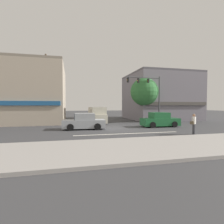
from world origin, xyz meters
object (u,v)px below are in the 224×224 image
at_px(sedan_crossing_leftbound, 160,120).
at_px(street_tree, 144,92).
at_px(van_crossing_rightbound, 97,116).
at_px(utility_pole_near_left, 46,88).
at_px(sedan_approaching_near, 84,122).
at_px(traffic_light_mast, 151,91).
at_px(pedestrian_foreground_with_bag, 194,123).

bearing_deg(sedan_crossing_leftbound, street_tree, 84.69).
distance_m(sedan_crossing_leftbound, van_crossing_rightbound, 8.27).
xyz_separation_m(utility_pole_near_left, sedan_approaching_near, (4.22, -5.75, -3.79)).
height_order(sedan_crossing_leftbound, van_crossing_rightbound, van_crossing_rightbound).
bearing_deg(traffic_light_mast, sedan_crossing_leftbound, -101.13).
bearing_deg(sedan_approaching_near, street_tree, 31.89).
relative_size(sedan_crossing_leftbound, sedan_approaching_near, 0.99).
relative_size(traffic_light_mast, van_crossing_rightbound, 1.32).
height_order(street_tree, pedestrian_foreground_with_bag, street_tree).
xyz_separation_m(street_tree, sedan_crossing_leftbound, (-0.50, -5.35, -3.52)).
height_order(street_tree, utility_pole_near_left, utility_pole_near_left).
bearing_deg(utility_pole_near_left, traffic_light_mast, -7.48).
xyz_separation_m(street_tree, utility_pole_near_left, (-13.00, 0.28, 0.27)).
distance_m(utility_pole_near_left, sedan_approaching_near, 8.07).
bearing_deg(van_crossing_rightbound, traffic_light_mast, -12.73).
bearing_deg(van_crossing_rightbound, sedan_approaching_near, -110.46).
relative_size(utility_pole_near_left, van_crossing_rightbound, 1.85).
height_order(sedan_approaching_near, van_crossing_rightbound, van_crossing_rightbound).
distance_m(traffic_light_mast, van_crossing_rightbound, 7.87).
xyz_separation_m(street_tree, pedestrian_foreground_with_bag, (-0.46, -10.75, -3.28)).
xyz_separation_m(street_tree, traffic_light_mast, (0.27, -1.46, 0.07)).
bearing_deg(pedestrian_foreground_with_bag, traffic_light_mast, 85.50).
bearing_deg(sedan_crossing_leftbound, traffic_light_mast, 78.87).
distance_m(traffic_light_mast, pedestrian_foreground_with_bag, 9.90).
bearing_deg(traffic_light_mast, sedan_approaching_near, -156.14).
distance_m(street_tree, traffic_light_mast, 1.49).
relative_size(utility_pole_near_left, traffic_light_mast, 1.40).
height_order(traffic_light_mast, sedan_approaching_near, traffic_light_mast).
bearing_deg(street_tree, traffic_light_mast, -79.62).
bearing_deg(traffic_light_mast, street_tree, 100.38).
bearing_deg(van_crossing_rightbound, utility_pole_near_left, 178.47).
bearing_deg(street_tree, utility_pole_near_left, 178.76).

